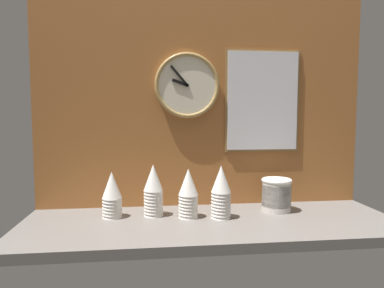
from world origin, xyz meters
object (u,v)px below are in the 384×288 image
(cup_stack_center_left, at_px, (153,190))
(cup_stack_center_right, at_px, (221,192))
(cup_stack_center, at_px, (188,193))
(wall_clock, at_px, (187,85))
(menu_board, at_px, (262,101))
(cup_stack_left, at_px, (112,195))
(bowl_stack_right, at_px, (276,194))

(cup_stack_center_left, bearing_deg, cup_stack_center_right, -13.26)
(cup_stack_center, height_order, wall_clock, wall_clock)
(cup_stack_center_right, xyz_separation_m, menu_board, (0.25, 0.22, 0.40))
(cup_stack_left, distance_m, bowl_stack_right, 0.75)
(cup_stack_left, bearing_deg, menu_board, 12.12)
(cup_stack_left, bearing_deg, cup_stack_center_left, 1.39)
(cup_stack_center_right, bearing_deg, cup_stack_center, 169.90)
(cup_stack_center_left, relative_size, cup_stack_center_right, 1.00)
(cup_stack_center_right, distance_m, wall_clock, 0.53)
(cup_stack_left, height_order, cup_stack_center_right, cup_stack_center_right)
(cup_stack_center_left, relative_size, bowl_stack_right, 1.51)
(bowl_stack_right, xyz_separation_m, menu_board, (-0.03, 0.14, 0.44))
(cup_stack_center, distance_m, wall_clock, 0.51)
(bowl_stack_right, xyz_separation_m, wall_clock, (-0.40, 0.13, 0.51))
(wall_clock, bearing_deg, cup_stack_left, -157.08)
(menu_board, bearing_deg, cup_stack_center_right, -138.82)
(cup_stack_center_left, height_order, cup_stack_center_right, same)
(cup_stack_center, bearing_deg, wall_clock, 85.51)
(cup_stack_center_right, height_order, bowl_stack_right, cup_stack_center_right)
(cup_stack_left, bearing_deg, cup_stack_center, -6.78)
(cup_stack_center, distance_m, cup_stack_left, 0.33)
(cup_stack_center_right, bearing_deg, menu_board, 41.18)
(cup_stack_center_right, bearing_deg, bowl_stack_right, 15.87)
(bowl_stack_right, bearing_deg, cup_stack_center_right, -164.13)
(wall_clock, distance_m, menu_board, 0.38)
(cup_stack_center, distance_m, menu_board, 0.60)
(menu_board, bearing_deg, bowl_stack_right, -78.30)
(menu_board, bearing_deg, cup_stack_left, -167.88)
(cup_stack_center_left, height_order, bowl_stack_right, cup_stack_center_left)
(cup_stack_center_left, xyz_separation_m, cup_stack_center, (0.15, -0.04, -0.01))
(cup_stack_left, bearing_deg, bowl_stack_right, 1.16)
(cup_stack_center, xyz_separation_m, cup_stack_left, (-0.33, 0.04, -0.01))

